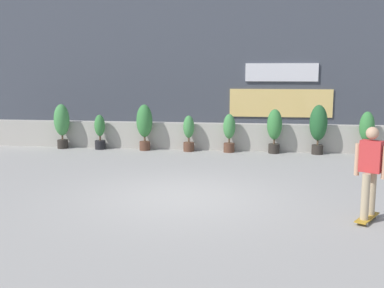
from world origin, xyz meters
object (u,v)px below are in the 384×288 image
at_px(potted_plant_7, 367,130).
at_px(potted_plant_2, 144,124).
at_px(skater_far_right, 370,169).
at_px(potted_plant_3, 189,132).
at_px(potted_plant_4, 229,131).
at_px(potted_plant_0, 62,123).
at_px(potted_plant_1, 100,131).
at_px(potted_plant_6, 318,125).
at_px(potted_plant_5, 274,128).

bearing_deg(potted_plant_7, potted_plant_2, -180.00).
bearing_deg(skater_far_right, potted_plant_2, 130.24).
distance_m(potted_plant_3, potted_plant_4, 1.35).
bearing_deg(potted_plant_0, potted_plant_3, 0.00).
xyz_separation_m(potted_plant_1, potted_plant_4, (4.41, 0.00, 0.07)).
relative_size(potted_plant_3, skater_far_right, 0.71).
xyz_separation_m(potted_plant_1, potted_plant_6, (7.25, 0.00, 0.31)).
xyz_separation_m(potted_plant_3, skater_far_right, (4.16, -6.69, 0.31)).
bearing_deg(potted_plant_1, potted_plant_7, 0.00).
xyz_separation_m(potted_plant_3, potted_plant_5, (2.81, -0.00, 0.20)).
relative_size(potted_plant_4, potted_plant_7, 0.91).
xyz_separation_m(potted_plant_0, skater_far_right, (8.58, -6.69, 0.05)).
height_order(potted_plant_1, skater_far_right, skater_far_right).
bearing_deg(potted_plant_2, potted_plant_3, 0.00).
bearing_deg(potted_plant_6, potted_plant_4, 180.00).
bearing_deg(potted_plant_6, potted_plant_1, 180.00).
relative_size(potted_plant_5, skater_far_right, 0.85).
height_order(potted_plant_7, skater_far_right, skater_far_right).
height_order(potted_plant_1, potted_plant_3, potted_plant_3).
height_order(potted_plant_4, skater_far_right, skater_far_right).
bearing_deg(potted_plant_0, potted_plant_1, 0.00).
bearing_deg(potted_plant_5, potted_plant_2, -180.00).
height_order(potted_plant_5, skater_far_right, skater_far_right).
relative_size(potted_plant_6, skater_far_right, 0.94).
xyz_separation_m(potted_plant_1, potted_plant_2, (1.56, -0.00, 0.28)).
distance_m(potted_plant_2, potted_plant_4, 2.85).
distance_m(potted_plant_0, potted_plant_6, 8.60).
bearing_deg(potted_plant_1, potted_plant_2, -0.00).
bearing_deg(potted_plant_2, skater_far_right, -49.76).
xyz_separation_m(potted_plant_2, potted_plant_4, (2.85, 0.00, -0.21)).
bearing_deg(potted_plant_4, potted_plant_5, 0.00).
xyz_separation_m(potted_plant_5, potted_plant_7, (2.87, 0.00, -0.03)).
bearing_deg(potted_plant_5, skater_far_right, -78.54).
bearing_deg(potted_plant_0, potted_plant_4, 0.00).
xyz_separation_m(potted_plant_2, potted_plant_6, (5.69, 0.00, 0.03)).
distance_m(potted_plant_4, skater_far_right, 7.27).
bearing_deg(potted_plant_1, potted_plant_4, 0.00).
bearing_deg(potted_plant_4, potted_plant_2, -180.00).
bearing_deg(potted_plant_3, potted_plant_2, -180.00).
bearing_deg(potted_plant_5, potted_plant_6, 0.00).
bearing_deg(potted_plant_7, potted_plant_5, 180.00).
bearing_deg(potted_plant_4, potted_plant_0, -180.00).
height_order(potted_plant_0, potted_plant_6, potted_plant_6).
distance_m(potted_plant_1, potted_plant_3, 3.07).
height_order(potted_plant_4, potted_plant_5, potted_plant_5).
height_order(potted_plant_2, potted_plant_3, potted_plant_2).
height_order(potted_plant_4, potted_plant_7, potted_plant_7).
height_order(potted_plant_2, skater_far_right, skater_far_right).
bearing_deg(potted_plant_4, potted_plant_1, 180.00).
bearing_deg(potted_plant_3, potted_plant_1, -180.00).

